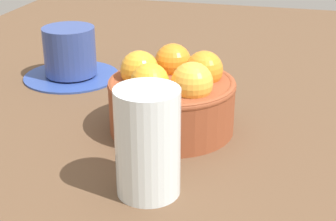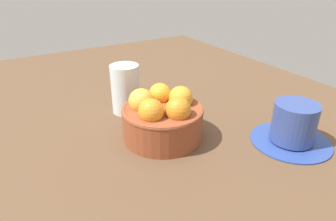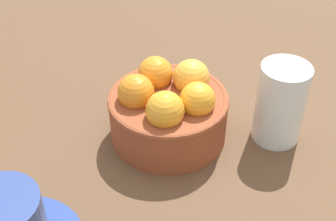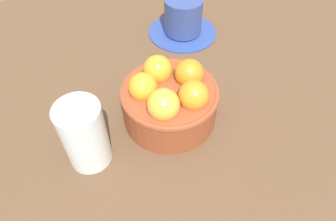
{
  "view_description": "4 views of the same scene",
  "coord_description": "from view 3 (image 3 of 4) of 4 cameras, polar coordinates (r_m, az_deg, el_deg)",
  "views": [
    {
      "loc": [
        56.51,
        14.35,
        28.44
      ],
      "look_at": [
        1.75,
        -0.02,
        3.29
      ],
      "focal_mm": 54.9,
      "sensor_mm": 36.0,
      "label": 1
    },
    {
      "loc": [
        -44.89,
        25.92,
        31.59
      ],
      "look_at": [
        0.84,
        -1.72,
        5.08
      ],
      "focal_mm": 32.56,
      "sensor_mm": 36.0,
      "label": 2
    },
    {
      "loc": [
        4.63,
        -46.94,
        42.06
      ],
      "look_at": [
        0.05,
        -0.92,
        4.94
      ],
      "focal_mm": 49.36,
      "sensor_mm": 36.0,
      "label": 3
    },
    {
      "loc": [
        16.26,
        29.48,
        40.43
      ],
      "look_at": [
        0.67,
        0.68,
        2.66
      ],
      "focal_mm": 32.77,
      "sensor_mm": 36.0,
      "label": 4
    }
  ],
  "objects": [
    {
      "name": "ground_plane",
      "position": [
        0.64,
        0.04,
        -4.12
      ],
      "size": [
        147.29,
        107.58,
        3.46
      ],
      "primitive_type": "cube",
      "color": "brown"
    },
    {
      "name": "terracotta_bowl",
      "position": [
        0.6,
        0.04,
        0.22
      ],
      "size": [
        15.7,
        15.7,
        9.96
      ],
      "color": "brown",
      "rests_on": "ground_plane"
    },
    {
      "name": "water_glass",
      "position": [
        0.61,
        13.71,
        0.87
      ],
      "size": [
        6.4,
        6.4,
        11.04
      ],
      "primitive_type": "cylinder",
      "color": "silver",
      "rests_on": "ground_plane"
    }
  ]
}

